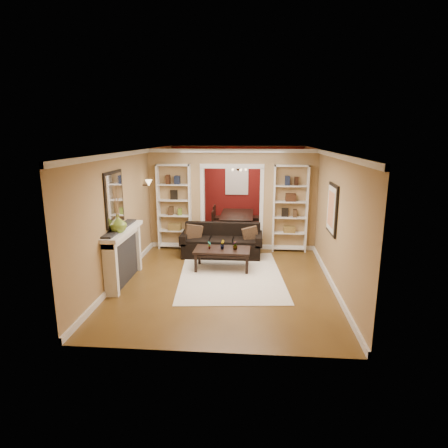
# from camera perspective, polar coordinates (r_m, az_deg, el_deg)

# --- Properties ---
(floor) EXTENTS (8.00, 8.00, 0.00)m
(floor) POSITION_cam_1_polar(r_m,az_deg,el_deg) (9.30, 0.73, -5.71)
(floor) COLOR brown
(floor) RESTS_ON ground
(ceiling) EXTENTS (8.00, 8.00, 0.00)m
(ceiling) POSITION_cam_1_polar(r_m,az_deg,el_deg) (8.80, 0.78, 11.14)
(ceiling) COLOR white
(ceiling) RESTS_ON ground
(wall_back) EXTENTS (8.00, 0.00, 8.00)m
(wall_back) POSITION_cam_1_polar(r_m,az_deg,el_deg) (12.90, 1.97, 5.82)
(wall_back) COLOR tan
(wall_back) RESTS_ON ground
(wall_front) EXTENTS (8.00, 0.00, 8.00)m
(wall_front) POSITION_cam_1_polar(r_m,az_deg,el_deg) (5.10, -2.31, -6.02)
(wall_front) COLOR tan
(wall_front) RESTS_ON ground
(wall_left) EXTENTS (0.00, 8.00, 8.00)m
(wall_left) POSITION_cam_1_polar(r_m,az_deg,el_deg) (9.38, -13.11, 2.62)
(wall_left) COLOR tan
(wall_left) RESTS_ON ground
(wall_right) EXTENTS (0.00, 8.00, 8.00)m
(wall_right) POSITION_cam_1_polar(r_m,az_deg,el_deg) (9.09, 15.07, 2.18)
(wall_right) COLOR tan
(wall_right) RESTS_ON ground
(partition_wall) EXTENTS (4.50, 0.15, 2.70)m
(partition_wall) POSITION_cam_1_polar(r_m,az_deg,el_deg) (10.13, 1.22, 3.75)
(partition_wall) COLOR tan
(partition_wall) RESTS_ON floor
(red_back_panel) EXTENTS (4.44, 0.04, 2.64)m
(red_back_panel) POSITION_cam_1_polar(r_m,az_deg,el_deg) (12.87, 1.96, 5.67)
(red_back_panel) COLOR maroon
(red_back_panel) RESTS_ON floor
(dining_window) EXTENTS (0.78, 0.03, 0.98)m
(dining_window) POSITION_cam_1_polar(r_m,az_deg,el_deg) (12.80, 1.96, 6.67)
(dining_window) COLOR #8CA5CC
(dining_window) RESTS_ON wall_back
(area_rug) EXTENTS (2.52, 3.32, 0.01)m
(area_rug) POSITION_cam_1_polar(r_m,az_deg,el_deg) (8.42, 1.05, -7.77)
(area_rug) COLOR white
(area_rug) RESTS_ON floor
(sofa) EXTENTS (2.07, 0.89, 0.81)m
(sofa) POSITION_cam_1_polar(r_m,az_deg,el_deg) (9.63, -0.35, -2.53)
(sofa) COLOR black
(sofa) RESTS_ON floor
(pillow_left) EXTENTS (0.45, 0.32, 0.44)m
(pillow_left) POSITION_cam_1_polar(r_m,az_deg,el_deg) (9.64, -4.72, -1.26)
(pillow_left) COLOR brown
(pillow_left) RESTS_ON sofa
(pillow_right) EXTENTS (0.40, 0.19, 0.38)m
(pillow_right) POSITION_cam_1_polar(r_m,az_deg,el_deg) (9.53, 4.04, -1.60)
(pillow_right) COLOR brown
(pillow_right) RESTS_ON sofa
(coffee_table) EXTENTS (1.29, 0.71, 0.48)m
(coffee_table) POSITION_cam_1_polar(r_m,az_deg,el_deg) (8.72, -0.27, -5.36)
(coffee_table) COLOR black
(coffee_table) RESTS_ON floor
(plant_left) EXTENTS (0.10, 0.11, 0.18)m
(plant_left) POSITION_cam_1_polar(r_m,az_deg,el_deg) (8.65, -2.24, -3.22)
(plant_left) COLOR #336626
(plant_left) RESTS_ON coffee_table
(plant_center) EXTENTS (0.11, 0.13, 0.21)m
(plant_center) POSITION_cam_1_polar(r_m,az_deg,el_deg) (8.62, -0.27, -3.16)
(plant_center) COLOR #336626
(plant_center) RESTS_ON coffee_table
(plant_right) EXTENTS (0.12, 0.12, 0.20)m
(plant_right) POSITION_cam_1_polar(r_m,az_deg,el_deg) (8.60, 1.71, -3.23)
(plant_right) COLOR #336626
(plant_right) RESTS_ON coffee_table
(bookshelf_left) EXTENTS (0.90, 0.30, 2.30)m
(bookshelf_left) POSITION_cam_1_polar(r_m,az_deg,el_deg) (10.21, -7.57, 2.57)
(bookshelf_left) COLOR white
(bookshelf_left) RESTS_ON floor
(bookshelf_right) EXTENTS (0.90, 0.30, 2.30)m
(bookshelf_right) POSITION_cam_1_polar(r_m,az_deg,el_deg) (10.03, 10.03, 2.29)
(bookshelf_right) COLOR white
(bookshelf_right) RESTS_ON floor
(fireplace) EXTENTS (0.32, 1.70, 1.16)m
(fireplace) POSITION_cam_1_polar(r_m,az_deg,el_deg) (8.13, -14.91, -4.72)
(fireplace) COLOR white
(fireplace) RESTS_ON floor
(vase) EXTENTS (0.40, 0.40, 0.36)m
(vase) POSITION_cam_1_polar(r_m,az_deg,el_deg) (7.70, -15.88, 0.08)
(vase) COLOR olive
(vase) RESTS_ON fireplace
(mirror) EXTENTS (0.03, 0.95, 1.10)m
(mirror) POSITION_cam_1_polar(r_m,az_deg,el_deg) (7.90, -16.40, 3.78)
(mirror) COLOR silver
(mirror) RESTS_ON wall_left
(wall_sconce) EXTENTS (0.18, 0.18, 0.22)m
(wall_sconce) POSITION_cam_1_polar(r_m,az_deg,el_deg) (9.79, -11.73, 5.98)
(wall_sconce) COLOR #FFE0A5
(wall_sconce) RESTS_ON wall_left
(framed_art) EXTENTS (0.04, 0.85, 1.05)m
(framed_art) POSITION_cam_1_polar(r_m,az_deg,el_deg) (8.08, 16.11, 2.20)
(framed_art) COLOR black
(framed_art) RESTS_ON wall_right
(dining_table) EXTENTS (1.80, 1.00, 0.63)m
(dining_table) POSITION_cam_1_polar(r_m,az_deg,el_deg) (11.83, 2.16, 0.03)
(dining_table) COLOR black
(dining_table) RESTS_ON floor
(dining_chair_nw) EXTENTS (0.52, 0.52, 0.80)m
(dining_chair_nw) POSITION_cam_1_polar(r_m,az_deg,el_deg) (11.55, -0.63, 0.15)
(dining_chair_nw) COLOR black
(dining_chair_nw) RESTS_ON floor
(dining_chair_ne) EXTENTS (0.50, 0.50, 0.81)m
(dining_chair_ne) POSITION_cam_1_polar(r_m,az_deg,el_deg) (11.50, 4.84, 0.06)
(dining_chair_ne) COLOR black
(dining_chair_ne) RESTS_ON floor
(dining_chair_sw) EXTENTS (0.55, 0.55, 0.86)m
(dining_chair_sw) POSITION_cam_1_polar(r_m,az_deg,el_deg) (12.13, -0.37, 0.93)
(dining_chair_sw) COLOR black
(dining_chair_sw) RESTS_ON floor
(dining_chair_se) EXTENTS (0.45, 0.45, 0.90)m
(dining_chair_se) POSITION_cam_1_polar(r_m,az_deg,el_deg) (12.08, 4.84, 0.94)
(dining_chair_se) COLOR black
(dining_chair_se) RESTS_ON floor
(chandelier) EXTENTS (0.50, 0.50, 0.30)m
(chandelier) POSITION_cam_1_polar(r_m,az_deg,el_deg) (11.53, 1.69, 8.28)
(chandelier) COLOR #342117
(chandelier) RESTS_ON ceiling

